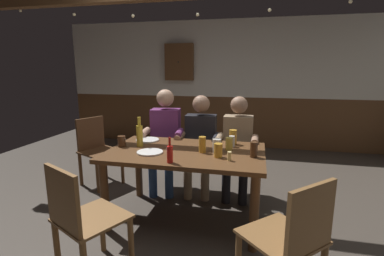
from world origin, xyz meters
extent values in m
plane|color=#423A33|center=(0.00, 0.00, 0.00)|extent=(7.65, 7.65, 0.00)
cube|color=beige|center=(0.00, 2.94, 1.69)|extent=(6.38, 0.12, 1.44)
cube|color=brown|center=(0.00, 2.94, 0.49)|extent=(6.38, 0.12, 0.97)
cube|color=brown|center=(0.00, -0.05, 0.70)|extent=(1.53, 0.95, 0.04)
cylinder|color=brown|center=(-0.68, -0.45, 0.34)|extent=(0.08, 0.08, 0.68)
cylinder|color=brown|center=(0.68, -0.45, 0.34)|extent=(0.08, 0.08, 0.68)
cylinder|color=brown|center=(-0.68, 0.34, 0.34)|extent=(0.08, 0.08, 0.68)
cylinder|color=brown|center=(0.68, 0.34, 0.34)|extent=(0.08, 0.08, 0.68)
cube|color=#6B2D66|center=(-0.46, 0.72, 0.74)|extent=(0.38, 0.28, 0.55)
sphere|color=tan|center=(-0.46, 0.72, 1.15)|extent=(0.22, 0.22, 0.22)
cylinder|color=#2D4C84|center=(-0.34, 0.58, 0.48)|extent=(0.18, 0.44, 0.13)
cylinder|color=#2D4C84|center=(-0.54, 0.55, 0.48)|extent=(0.18, 0.44, 0.13)
cylinder|color=#2D4C84|center=(-0.31, 0.37, 0.21)|extent=(0.10, 0.10, 0.42)
cylinder|color=#2D4C84|center=(-0.51, 0.34, 0.21)|extent=(0.10, 0.10, 0.42)
cylinder|color=#6B2D66|center=(-0.22, 0.49, 0.77)|extent=(0.11, 0.29, 0.08)
cylinder|color=tan|center=(-0.63, 0.44, 0.77)|extent=(0.11, 0.29, 0.08)
cube|color=black|center=(0.00, 0.72, 0.71)|extent=(0.38, 0.22, 0.50)
sphere|color=#9E755B|center=(0.00, 0.72, 1.09)|extent=(0.21, 0.21, 0.21)
cylinder|color=#997F60|center=(0.11, 0.59, 0.48)|extent=(0.15, 0.39, 0.13)
cylinder|color=#997F60|center=(-0.10, 0.58, 0.48)|extent=(0.15, 0.39, 0.13)
cylinder|color=#997F60|center=(0.12, 0.39, 0.21)|extent=(0.10, 0.10, 0.42)
cylinder|color=#997F60|center=(-0.09, 0.39, 0.21)|extent=(0.10, 0.10, 0.42)
cylinder|color=black|center=(0.23, 0.49, 0.73)|extent=(0.09, 0.28, 0.08)
cylinder|color=#9E755B|center=(-0.21, 0.47, 0.73)|extent=(0.09, 0.28, 0.08)
cube|color=#997F60|center=(0.46, 0.72, 0.71)|extent=(0.34, 0.21, 0.50)
sphere|color=#9E755B|center=(0.46, 0.72, 1.09)|extent=(0.20, 0.20, 0.20)
cylinder|color=black|center=(0.55, 0.58, 0.48)|extent=(0.13, 0.39, 0.13)
cylinder|color=black|center=(0.36, 0.58, 0.48)|extent=(0.13, 0.39, 0.13)
cylinder|color=black|center=(0.55, 0.38, 0.21)|extent=(0.10, 0.10, 0.42)
cylinder|color=black|center=(0.36, 0.39, 0.21)|extent=(0.10, 0.10, 0.42)
cylinder|color=#9E755B|center=(0.66, 0.47, 0.74)|extent=(0.08, 0.28, 0.08)
cylinder|color=#997F60|center=(0.26, 0.47, 0.74)|extent=(0.08, 0.28, 0.08)
cube|color=brown|center=(-0.47, -0.99, 0.45)|extent=(0.59, 0.59, 0.02)
cube|color=brown|center=(-0.56, -1.17, 0.67)|extent=(0.37, 0.20, 0.42)
cylinder|color=brown|center=(-0.55, -0.74, 0.22)|extent=(0.04, 0.04, 0.44)
cylinder|color=brown|center=(-0.21, -0.91, 0.22)|extent=(0.04, 0.04, 0.44)
cylinder|color=brown|center=(-0.72, -1.08, 0.22)|extent=(0.04, 0.04, 0.44)
cube|color=brown|center=(0.86, -0.93, 0.45)|extent=(0.62, 0.62, 0.02)
cube|color=brown|center=(1.00, -1.07, 0.67)|extent=(0.30, 0.30, 0.42)
cylinder|color=brown|center=(0.86, -0.66, 0.22)|extent=(0.04, 0.04, 0.44)
cube|color=brown|center=(-1.30, 0.55, 0.45)|extent=(0.58, 0.58, 0.02)
cube|color=brown|center=(-1.48, 0.63, 0.67)|extent=(0.19, 0.37, 0.42)
cylinder|color=brown|center=(-1.05, 0.64, 0.22)|extent=(0.04, 0.04, 0.44)
cylinder|color=brown|center=(-1.21, 0.30, 0.22)|extent=(0.04, 0.04, 0.44)
cylinder|color=brown|center=(-1.40, 0.80, 0.22)|extent=(0.04, 0.04, 0.44)
cylinder|color=brown|center=(-1.56, 0.46, 0.22)|extent=(0.04, 0.04, 0.44)
cylinder|color=#F9E08C|center=(0.45, -0.27, 0.76)|extent=(0.04, 0.04, 0.08)
cylinder|color=white|center=(-0.32, -0.21, 0.73)|extent=(0.25, 0.25, 0.01)
cylinder|color=white|center=(-0.51, 0.23, 0.73)|extent=(0.26, 0.26, 0.01)
cylinder|color=gold|center=(-0.50, -0.01, 0.83)|extent=(0.07, 0.07, 0.22)
cylinder|color=gold|center=(-0.50, -0.01, 0.99)|extent=(0.03, 0.03, 0.09)
cylinder|color=red|center=(-0.04, -0.44, 0.80)|extent=(0.05, 0.05, 0.15)
cylinder|color=red|center=(-0.04, -0.44, 0.91)|extent=(0.02, 0.02, 0.08)
cylinder|color=white|center=(0.31, -0.04, 0.79)|extent=(0.08, 0.08, 0.13)
cylinder|color=gold|center=(0.43, 0.30, 0.80)|extent=(0.08, 0.08, 0.15)
cylinder|color=gold|center=(0.34, -0.19, 0.79)|extent=(0.08, 0.08, 0.13)
cylinder|color=white|center=(0.43, 0.20, 0.78)|extent=(0.06, 0.06, 0.11)
cylinder|color=#4C2D19|center=(0.65, -0.12, 0.79)|extent=(0.07, 0.07, 0.14)
cylinder|color=gold|center=(0.17, -0.08, 0.80)|extent=(0.07, 0.07, 0.15)
cylinder|color=#E5C64C|center=(0.41, 0.07, 0.79)|extent=(0.07, 0.07, 0.12)
cylinder|color=#4C2D19|center=(-0.68, -0.06, 0.78)|extent=(0.08, 0.08, 0.11)
cube|color=brown|center=(-0.85, 2.81, 1.64)|extent=(0.56, 0.12, 0.70)
sphere|color=black|center=(-0.85, 2.74, 1.64)|extent=(0.03, 0.03, 0.03)
sphere|color=#F9EAB2|center=(-2.23, 0.49, 2.21)|extent=(0.04, 0.04, 0.04)
sphere|color=#F9EAB2|center=(-1.49, 0.49, 2.14)|extent=(0.04, 0.04, 0.04)
sphere|color=#F9EAB2|center=(-0.74, 0.49, 2.10)|extent=(0.04, 0.04, 0.04)
sphere|color=#F9EAB2|center=(0.00, 0.49, 2.08)|extent=(0.04, 0.04, 0.04)
sphere|color=#F9EAB2|center=(0.74, 0.49, 2.10)|extent=(0.04, 0.04, 0.04)
sphere|color=#F9EAB2|center=(1.49, 0.49, 2.14)|extent=(0.04, 0.04, 0.04)
camera|label=1|loc=(0.67, -2.68, 1.52)|focal=26.75mm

